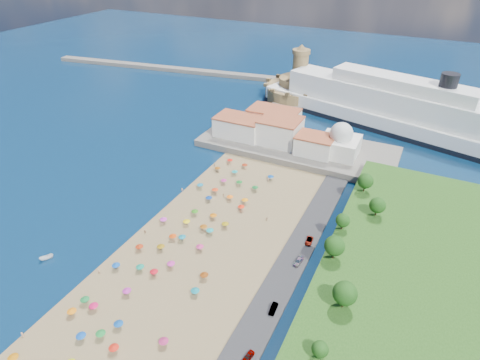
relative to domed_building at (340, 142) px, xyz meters
The scene contains 13 objects.
ground 77.60m from the domed_building, 112.91° to the right, with size 700.00×700.00×0.00m, color #071938.
terrace 21.44m from the domed_building, behind, with size 90.00×36.00×3.00m, color #59544C.
jetty 56.51m from the domed_building, 138.62° to the left, with size 18.00×70.00×2.40m, color #59544C.
breakwater 162.43m from the domed_building, 149.64° to the left, with size 200.00×7.00×2.60m, color #59544C.
waterfront_buildings 33.17m from the domed_building, behind, with size 57.00×29.00×11.00m.
domed_building is the anchor object (origin of this frame).
fortress 79.11m from the domed_building, 122.08° to the left, with size 40.00×40.00×32.40m.
cruise_ship 49.20m from the domed_building, 69.18° to the left, with size 151.50×59.12×32.93m.
beach_parasols 87.97m from the domed_building, 110.81° to the right, with size 31.61×116.32×2.20m.
beachgoers 76.09m from the domed_building, 117.15° to the right, with size 37.84×97.25×1.80m.
moored_boats 133.81m from the domed_building, 117.50° to the right, with size 9.64×31.03×1.77m.
parked_cars 79.48m from the domed_building, 85.65° to the right, with size 2.62×51.07×1.41m.
hillside_trees 78.52m from the domed_building, 76.36° to the right, with size 13.34×104.53×7.90m.
Camera 1 is at (60.07, -89.10, 86.46)m, focal length 30.00 mm.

